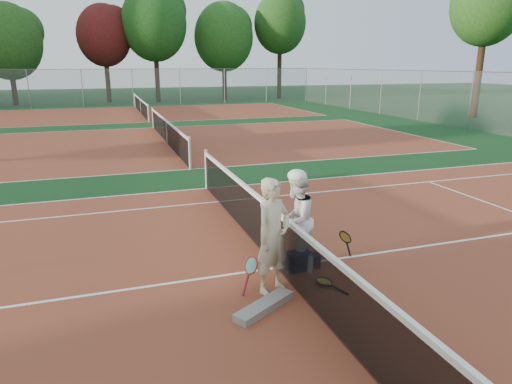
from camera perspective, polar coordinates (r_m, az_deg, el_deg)
ground at (r=7.92m, az=2.64°, el=-9.46°), size 130.00×130.00×0.00m
court_main at (r=7.92m, az=2.64°, el=-9.44°), size 23.77×10.97×0.01m
court_far_a at (r=20.63m, az=-11.01°, el=6.00°), size 23.77×10.97×0.01m
court_far_b at (r=33.95m, az=-14.17°, el=9.51°), size 23.77×10.97×0.01m
net_main at (r=7.72m, az=2.69°, el=-6.03°), size 0.10×10.98×1.02m
net_far_a at (r=20.55m, az=-11.08°, el=7.39°), size 0.10×10.98×1.02m
net_far_b at (r=33.90m, az=-14.22°, el=10.36°), size 0.10×10.98×1.02m
fence_back at (r=40.81m, az=-15.15°, el=12.51°), size 32.00×0.06×3.00m
player_a at (r=6.84m, az=2.15°, el=-5.53°), size 0.77×0.67×1.78m
player_b at (r=7.78m, az=5.01°, el=-3.50°), size 1.00×0.99×1.63m
racket_red at (r=7.04m, az=-0.63°, el=-10.30°), size 0.37×0.37×0.56m
racket_black_held at (r=8.27m, az=11.04°, el=-6.54°), size 0.38×0.37×0.55m
racket_spare at (r=7.42m, az=8.50°, el=-11.11°), size 0.50×0.66×0.08m
sports_bag_navy at (r=7.84m, az=5.39°, el=-8.54°), size 0.43×0.33×0.31m
sports_bag_purple at (r=7.96m, az=6.88°, el=-8.52°), size 0.31×0.23×0.24m
net_cover_canvas at (r=6.66m, az=1.03°, el=-14.08°), size 1.04×0.76×0.11m
water_bottle at (r=7.72m, az=6.81°, el=-9.03°), size 0.09×0.09×0.30m
tree_back_1 at (r=44.98m, az=-28.64°, el=16.18°), size 5.48×5.48×8.36m
tree_back_maroon at (r=45.10m, az=-18.47°, el=18.04°), size 4.74×4.74×8.59m
tree_back_3 at (r=44.59m, az=-12.61°, el=19.85°), size 5.81×5.81×10.26m
tree_back_4 at (r=46.54m, az=-4.06°, el=18.75°), size 5.68×5.68×9.18m
tree_back_5 at (r=48.20m, az=3.02°, el=20.28°), size 5.15×5.15×10.26m
tree_right_1 at (r=33.51m, az=26.95°, el=20.12°), size 4.38×4.38×9.46m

